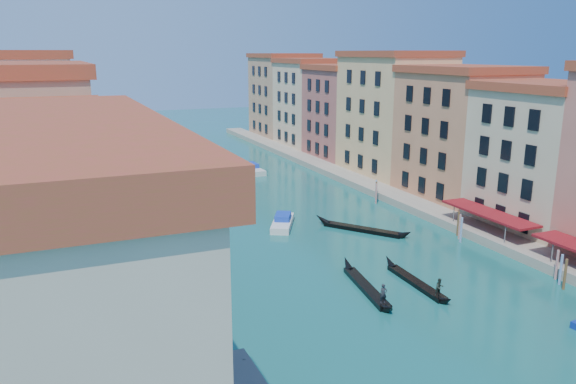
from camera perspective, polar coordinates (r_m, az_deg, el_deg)
name	(u,v)px	position (r m, az deg, el deg)	size (l,w,h in m)	color
left_bank_palazzos	(24,147)	(74.18, -25.27, 4.11)	(12.80, 128.40, 21.00)	#BFA88C
right_bank_palazzos	(414,124)	(91.10, 12.72, 6.74)	(12.80, 128.40, 21.00)	#9E4C37
quay	(368,186)	(88.39, 8.16, 0.63)	(4.00, 140.00, 1.00)	gray
mooring_poles_right	(537,261)	(59.27, 23.94, -6.41)	(1.44, 54.24, 3.20)	brown
vaporetto_far	(193,176)	(91.53, -9.61, 1.66)	(9.72, 22.61, 3.28)	silver
gondola_fore	(366,286)	(51.51, 7.94, -9.41)	(2.68, 11.76, 2.35)	black
gondola_right	(417,281)	(53.21, 13.00, -8.84)	(1.27, 10.98, 2.19)	black
gondola_far	(360,228)	(67.64, 7.35, -3.64)	(8.39, 10.75, 1.80)	black
motorboat_mid	(283,222)	(68.84, -0.56, -3.04)	(5.24, 7.17, 1.44)	silver
motorboat_far	(252,169)	(99.87, -3.71, 2.36)	(2.64, 7.79, 1.60)	silver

